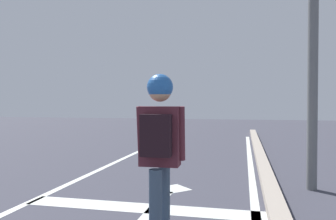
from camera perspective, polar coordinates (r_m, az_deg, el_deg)
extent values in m
cube|color=silver|center=(5.08, -23.67, -14.71)|extent=(0.12, 20.00, 0.01)
cube|color=silver|center=(4.61, -4.46, -16.27)|extent=(3.21, 0.40, 0.01)
cube|color=silver|center=(4.72, -1.91, -15.86)|extent=(0.16, 1.40, 0.01)
cube|color=silver|center=(5.52, 0.39, -13.32)|extent=(0.71, 0.71, 0.01)
cube|color=#A7998B|center=(4.16, 18.49, -17.34)|extent=(0.24, 24.00, 0.14)
cylinder|color=#384B60|center=(3.30, -0.64, -15.34)|extent=(0.11, 0.11, 0.76)
cylinder|color=#384B60|center=(2.97, -2.17, -17.25)|extent=(0.11, 0.11, 0.76)
cube|color=#52222D|center=(3.00, -1.37, -4.46)|extent=(0.36, 0.19, 0.53)
cylinder|color=#52222D|center=(3.07, -4.62, -3.87)|extent=(0.07, 0.13, 0.49)
cylinder|color=#52222D|center=(2.99, 2.24, -4.01)|extent=(0.07, 0.11, 0.49)
sphere|color=tan|center=(2.99, -1.37, 3.42)|extent=(0.21, 0.21, 0.21)
sphere|color=#255EAA|center=(2.99, -1.37, 3.92)|extent=(0.23, 0.23, 0.23)
cube|color=black|center=(2.86, -2.00, -4.33)|extent=(0.26, 0.15, 0.36)
cylinder|color=slate|center=(6.00, 23.50, 16.11)|extent=(0.16, 0.16, 5.88)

